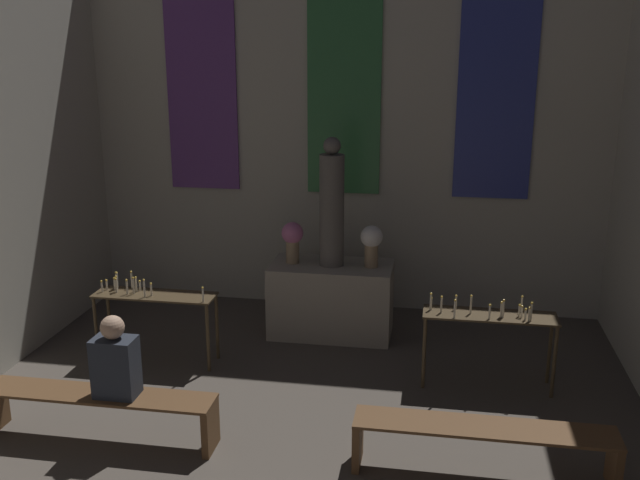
% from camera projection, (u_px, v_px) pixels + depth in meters
% --- Properties ---
extents(wall_back, '(6.66, 0.16, 4.71)m').
position_uv_depth(wall_back, '(345.00, 122.00, 8.80)').
color(wall_back, '#B2AD9E').
rests_on(wall_back, ground_plane).
extents(altar, '(1.41, 0.74, 0.85)m').
position_uv_depth(altar, '(331.00, 299.00, 8.35)').
color(altar, gray).
rests_on(altar, ground_plane).
extents(statue, '(0.28, 0.28, 1.48)m').
position_uv_depth(statue, '(332.00, 206.00, 8.05)').
color(statue, '#5B5651').
rests_on(statue, altar).
extents(flower_vase_left, '(0.25, 0.25, 0.48)m').
position_uv_depth(flower_vase_left, '(292.00, 238.00, 8.23)').
color(flower_vase_left, '#937A5B').
rests_on(flower_vase_left, altar).
extents(flower_vase_right, '(0.25, 0.25, 0.48)m').
position_uv_depth(flower_vase_right, '(372.00, 242.00, 8.08)').
color(flower_vase_right, '#937A5B').
rests_on(flower_vase_right, altar).
extents(candle_rack_left, '(1.30, 0.37, 0.96)m').
position_uv_depth(candle_rack_left, '(154.00, 303.00, 7.57)').
color(candle_rack_left, '#473823').
rests_on(candle_rack_left, ground_plane).
extents(candle_rack_right, '(1.30, 0.37, 0.96)m').
position_uv_depth(candle_rack_right, '(489.00, 324.00, 7.01)').
color(candle_rack_right, '#473823').
rests_on(candle_rack_right, ground_plane).
extents(pew_back_left, '(2.05, 0.36, 0.44)m').
position_uv_depth(pew_back_left, '(99.00, 405.00, 6.13)').
color(pew_back_left, brown).
rests_on(pew_back_left, ground_plane).
extents(pew_back_right, '(2.05, 0.36, 0.44)m').
position_uv_depth(pew_back_right, '(483.00, 439.00, 5.61)').
color(pew_back_right, brown).
rests_on(pew_back_right, ground_plane).
extents(person_seated, '(0.36, 0.24, 0.72)m').
position_uv_depth(person_seated, '(115.00, 361.00, 5.98)').
color(person_seated, '#282D38').
rests_on(person_seated, pew_back_left).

